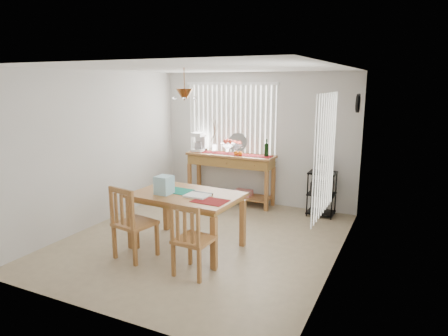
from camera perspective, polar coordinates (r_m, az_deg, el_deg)
The scene contains 10 objects.
ground at distance 6.33m, azimuth -3.02°, elevation -10.26°, with size 4.00×4.50×0.01m, color tan.
room_shell at distance 5.90m, azimuth -3.11°, elevation 5.19°, with size 4.20×4.70×2.70m.
sideboard at distance 7.98m, azimuth 1.02°, elevation 0.24°, with size 1.79×0.50×1.01m.
sideboard_items at distance 8.06m, azimuth -0.96°, elevation 3.31°, with size 1.70×0.43×0.77m.
wire_cart at distance 7.50m, azimuth 13.80°, elevation -2.99°, with size 0.48×0.39×0.82m.
cart_items at distance 7.40m, azimuth 14.01°, elevation 0.63°, with size 0.19×0.23×0.34m.
dining_table at distance 5.85m, azimuth -5.36°, elevation -4.55°, with size 1.59×1.07×0.82m.
table_items at distance 5.78m, azimuth -7.36°, elevation -2.82°, with size 1.18×0.61×0.26m.
chair_left at distance 5.67m, azimuth -12.95°, elevation -7.69°, with size 0.56×0.56×1.04m.
chair_right at distance 5.09m, azimuth -4.56°, elevation -10.17°, with size 0.47×0.47×0.97m.
Camera 1 is at (2.82, -5.12, 2.41)m, focal length 32.00 mm.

